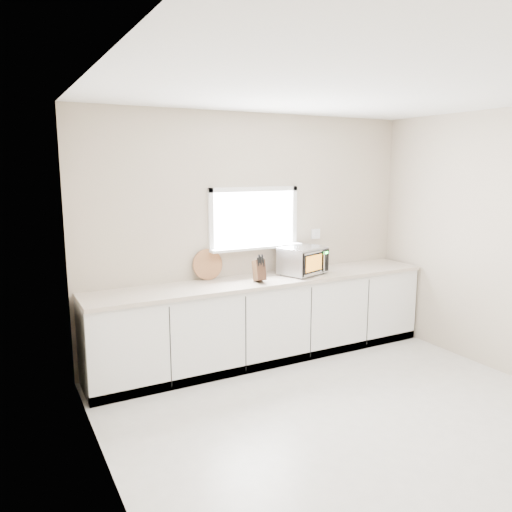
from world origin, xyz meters
TOP-DOWN VIEW (x-y plane):
  - ground at (0.00, 0.00)m, footprint 4.00×4.00m
  - back_wall at (0.00, 2.00)m, footprint 4.00×0.17m
  - cabinets at (0.00, 1.70)m, footprint 3.92×0.60m
  - countertop at (0.00, 1.69)m, footprint 3.92×0.64m
  - microwave at (0.47, 1.68)m, footprint 0.58×0.52m
  - knife_block at (-0.15, 1.58)m, footprint 0.13×0.22m
  - cutting_board at (-0.58, 1.94)m, footprint 0.33×0.08m
  - coffee_grinder at (0.68, 1.82)m, footprint 0.14×0.14m

SIDE VIEW (x-z plane):
  - ground at x=0.00m, z-range 0.00..0.00m
  - cabinets at x=0.00m, z-range 0.00..0.88m
  - countertop at x=0.00m, z-range 0.88..0.92m
  - coffee_grinder at x=0.68m, z-range 0.92..1.15m
  - knife_block at x=-0.15m, z-range 0.90..1.20m
  - microwave at x=0.47m, z-range 0.93..1.24m
  - cutting_board at x=-0.58m, z-range 0.92..1.25m
  - back_wall at x=0.00m, z-range 0.01..2.71m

